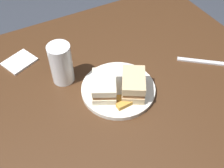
# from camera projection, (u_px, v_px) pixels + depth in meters

# --- Properties ---
(dining_table) EXTENTS (1.25, 0.97, 0.76)m
(dining_table) POSITION_uv_depth(u_px,v_px,m) (107.00, 145.00, 1.23)
(dining_table) COLOR #422816
(dining_table) RESTS_ON ground
(plate) EXTENTS (0.25, 0.25, 0.02)m
(plate) POSITION_uv_depth(u_px,v_px,m) (118.00, 89.00, 0.94)
(plate) COLOR silver
(plate) RESTS_ON dining_table
(sandwich_half_left) EXTENTS (0.12, 0.14, 0.06)m
(sandwich_half_left) POSITION_uv_depth(u_px,v_px,m) (104.00, 86.00, 0.90)
(sandwich_half_left) COLOR beige
(sandwich_half_left) RESTS_ON plate
(sandwich_half_right) EXTENTS (0.12, 0.13, 0.07)m
(sandwich_half_right) POSITION_uv_depth(u_px,v_px,m) (133.00, 85.00, 0.90)
(sandwich_half_right) COLOR #CCB284
(sandwich_half_right) RESTS_ON plate
(potato_wedge_front) EXTENTS (0.05, 0.02, 0.02)m
(potato_wedge_front) POSITION_uv_depth(u_px,v_px,m) (124.00, 104.00, 0.88)
(potato_wedge_front) COLOR gold
(potato_wedge_front) RESTS_ON plate
(potato_wedge_middle) EXTENTS (0.06, 0.04, 0.02)m
(potato_wedge_middle) POSITION_uv_depth(u_px,v_px,m) (115.00, 100.00, 0.89)
(potato_wedge_middle) COLOR gold
(potato_wedge_middle) RESTS_ON plate
(potato_wedge_back) EXTENTS (0.05, 0.03, 0.02)m
(potato_wedge_back) POSITION_uv_depth(u_px,v_px,m) (105.00, 98.00, 0.89)
(potato_wedge_back) COLOR #B77F33
(potato_wedge_back) RESTS_ON plate
(potato_wedge_left_edge) EXTENTS (0.04, 0.04, 0.02)m
(potato_wedge_left_edge) POSITION_uv_depth(u_px,v_px,m) (128.00, 98.00, 0.89)
(potato_wedge_left_edge) COLOR #AD702D
(potato_wedge_left_edge) RESTS_ON plate
(pint_glass) EXTENTS (0.08, 0.08, 0.15)m
(pint_glass) POSITION_uv_depth(u_px,v_px,m) (62.00, 66.00, 0.94)
(pint_glass) COLOR white
(pint_glass) RESTS_ON dining_table
(napkin) EXTENTS (0.14, 0.13, 0.01)m
(napkin) POSITION_uv_depth(u_px,v_px,m) (19.00, 62.00, 1.04)
(napkin) COLOR white
(napkin) RESTS_ON dining_table
(fork) EXTENTS (0.15, 0.12, 0.01)m
(fork) POSITION_uv_depth(u_px,v_px,m) (201.00, 61.00, 1.04)
(fork) COLOR silver
(fork) RESTS_ON dining_table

